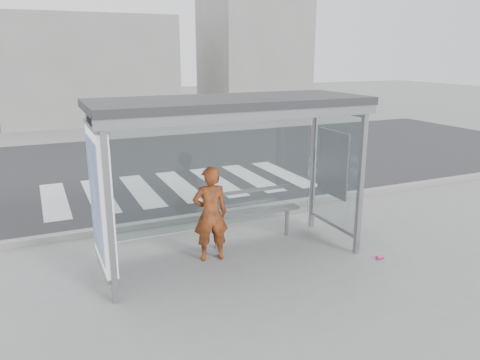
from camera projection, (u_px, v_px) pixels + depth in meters
name	position (u px, v px, depth m)	size (l,w,h in m)	color
ground	(231.00, 257.00, 7.75)	(80.00, 80.00, 0.00)	slate
road	(139.00, 167.00, 13.91)	(30.00, 10.00, 0.01)	#29292C
curb	(193.00, 217.00, 9.45)	(30.00, 0.18, 0.12)	gray
crosswalk	(180.00, 186.00, 11.91)	(6.55, 3.00, 0.00)	silver
bus_shelter	(207.00, 140.00, 7.14)	(4.25, 1.65, 2.62)	gray
building_center	(87.00, 69.00, 22.95)	(8.00, 5.00, 5.00)	gray
building_right	(253.00, 49.00, 26.23)	(5.00, 5.00, 7.00)	gray
person	(210.00, 214.00, 7.49)	(0.57, 0.37, 1.57)	orange
bench	(252.00, 212.00, 8.29)	(1.79, 0.32, 0.92)	slate
soda_can	(380.00, 257.00, 7.67)	(0.07, 0.07, 0.13)	#F04687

